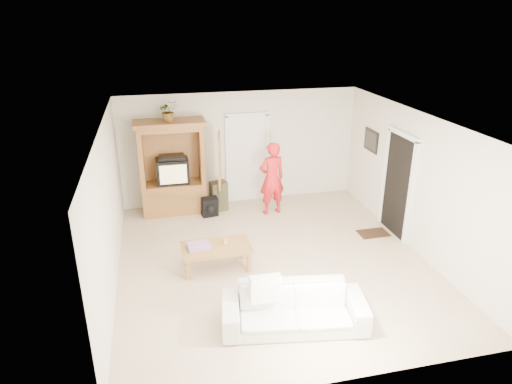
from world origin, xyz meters
TOP-DOWN VIEW (x-y plane):
  - floor at (0.00, 0.00)m, footprint 6.00×6.00m
  - ceiling at (0.00, 0.00)m, footprint 6.00×6.00m
  - wall_back at (0.00, 3.00)m, footprint 5.50×0.00m
  - wall_front at (0.00, -3.00)m, footprint 5.50×0.00m
  - wall_left at (-2.75, 0.00)m, footprint 0.00×6.00m
  - wall_right at (2.75, 0.00)m, footprint 0.00×6.00m
  - armoire at (-1.58, 2.66)m, footprint 1.82×1.14m
  - door_back at (0.15, 2.97)m, footprint 0.85×0.05m
  - doorway_right at (2.73, 0.60)m, footprint 0.05×0.90m
  - framed_picture at (2.73, 1.90)m, footprint 0.03×0.60m
  - doormat at (2.30, 0.60)m, footprint 0.60×0.40m
  - plant at (-1.60, 2.63)m, footprint 0.47×0.43m
  - man at (0.52, 2.09)m, footprint 0.66×0.50m
  - sofa at (-0.18, -1.83)m, footprint 2.17×1.12m
  - coffee_table at (-1.04, -0.02)m, footprint 1.21×0.67m
  - towel at (-1.34, -0.02)m, footprint 0.41×0.32m
  - candle at (-0.87, 0.04)m, footprint 0.08×0.08m
  - backpack_black at (-0.86, 2.20)m, footprint 0.38×0.26m
  - backpack_olive at (-0.61, 2.50)m, footprint 0.41×0.34m

SIDE VIEW (x-z plane):
  - floor at x=0.00m, z-range 0.00..0.00m
  - doormat at x=2.30m, z-range 0.00..0.02m
  - backpack_black at x=-0.86m, z-range 0.00..0.43m
  - sofa at x=-0.18m, z-range 0.00..0.61m
  - backpack_olive at x=-0.61m, z-range 0.00..0.69m
  - coffee_table at x=-1.04m, z-range 0.17..0.62m
  - towel at x=-1.34m, z-range 0.45..0.53m
  - candle at x=-0.87m, z-range 0.45..0.55m
  - man at x=0.52m, z-range 0.00..1.65m
  - armoire at x=-1.58m, z-range -0.14..1.96m
  - door_back at x=0.15m, z-range 0.00..2.04m
  - doorway_right at x=2.73m, z-range 0.00..2.04m
  - wall_back at x=0.00m, z-range -1.45..4.05m
  - wall_front at x=0.00m, z-range -1.45..4.05m
  - wall_left at x=-2.75m, z-range -1.70..4.30m
  - wall_right at x=2.75m, z-range -1.70..4.30m
  - framed_picture at x=2.73m, z-range 1.36..1.84m
  - plant at x=-1.60m, z-range 2.10..2.54m
  - ceiling at x=0.00m, z-range 2.60..2.60m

